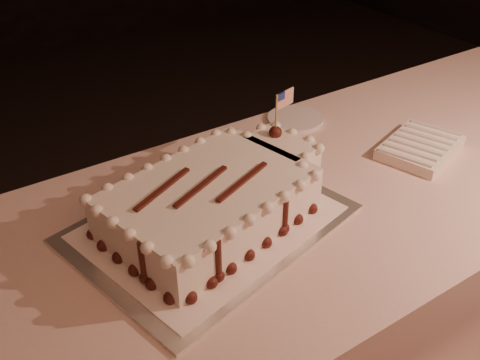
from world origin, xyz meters
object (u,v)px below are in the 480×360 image
banquet_table (330,284)px  napkin_stack (420,148)px  cake_board (210,223)px  side_plate (295,119)px  sheet_cake (219,197)px

banquet_table → napkin_stack: bearing=-4.9°
banquet_table → napkin_stack: 0.47m
banquet_table → napkin_stack: napkin_stack is taller
cake_board → napkin_stack: napkin_stack is taller
napkin_stack → side_plate: napkin_stack is taller
cake_board → side_plate: size_ratio=3.47×
cake_board → sheet_cake: sheet_cake is taller
cake_board → sheet_cake: (0.03, 0.01, 0.06)m
sheet_cake → cake_board: bearing=-166.1°
banquet_table → cake_board: (-0.38, 0.02, 0.38)m
napkin_stack → side_plate: size_ratio=1.59×
banquet_table → cake_board: 0.54m
side_plate → banquet_table: bearing=-105.5°
banquet_table → cake_board: cake_board is taller
napkin_stack → side_plate: 0.37m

